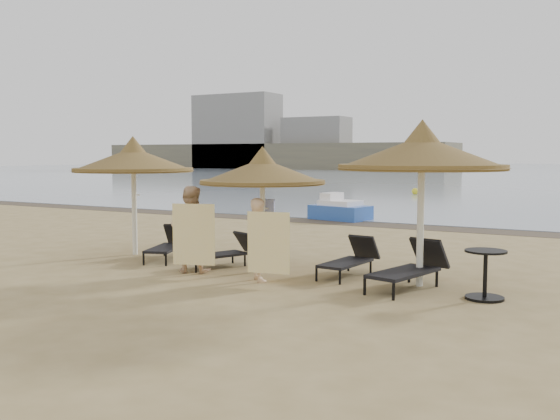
% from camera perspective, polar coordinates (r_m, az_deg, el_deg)
% --- Properties ---
extents(ground, '(160.00, 160.00, 0.00)m').
position_cam_1_polar(ground, '(12.56, -2.57, -5.80)').
color(ground, tan).
rests_on(ground, ground).
extents(wet_sand_strip, '(200.00, 1.60, 0.01)m').
position_cam_1_polar(wet_sand_strip, '(21.05, 11.04, -1.44)').
color(wet_sand_strip, '#4B3E2E').
rests_on(wet_sand_strip, ground).
extents(far_shore, '(150.00, 54.80, 12.00)m').
position_cam_1_polar(far_shore, '(93.79, 9.58, 5.40)').
color(far_shore, '#70694D').
rests_on(far_shore, ground).
extents(palapa_left, '(2.83, 2.83, 2.81)m').
position_cam_1_polar(palapa_left, '(15.06, -13.27, 4.44)').
color(palapa_left, white).
rests_on(palapa_left, ground).
extents(palapa_center, '(2.56, 2.56, 2.54)m').
position_cam_1_polar(palapa_center, '(12.54, -1.62, 3.49)').
color(palapa_center, white).
rests_on(palapa_center, ground).
extents(palapa_right, '(3.02, 3.02, 3.00)m').
position_cam_1_polar(palapa_right, '(11.41, 12.84, 5.03)').
color(palapa_right, white).
rests_on(palapa_right, ground).
extents(lounger_far_left, '(1.07, 1.76, 0.75)m').
position_cam_1_polar(lounger_far_left, '(14.43, -10.09, -3.09)').
color(lounger_far_left, black).
rests_on(lounger_far_left, ground).
extents(lounger_near_left, '(1.10, 1.66, 0.71)m').
position_cam_1_polar(lounger_near_left, '(13.31, -5.01, -3.80)').
color(lounger_near_left, black).
rests_on(lounger_near_left, ground).
extents(lounger_near_right, '(0.71, 1.72, 0.75)m').
position_cam_1_polar(lounger_near_right, '(12.38, 6.52, -4.41)').
color(lounger_near_right, black).
rests_on(lounger_near_right, ground).
extents(lounger_far_right, '(1.05, 1.99, 0.85)m').
position_cam_1_polar(lounger_far_right, '(11.37, 11.92, -5.11)').
color(lounger_far_right, black).
rests_on(lounger_far_right, ground).
extents(side_table, '(0.68, 0.68, 0.82)m').
position_cam_1_polar(side_table, '(10.82, 18.25, -5.77)').
color(side_table, black).
rests_on(side_table, ground).
extents(person_left, '(1.07, 0.86, 2.03)m').
position_cam_1_polar(person_left, '(12.67, -8.22, -1.11)').
color(person_left, tan).
rests_on(person_left, ground).
extents(person_right, '(0.99, 0.96, 1.82)m').
position_cam_1_polar(person_right, '(11.68, -1.93, -2.11)').
color(person_right, tan).
rests_on(person_right, ground).
extents(towel_left, '(0.82, 0.29, 1.20)m').
position_cam_1_polar(towel_left, '(12.21, -7.91, -2.23)').
color(towel_left, yellow).
rests_on(towel_left, ground).
extents(towel_right, '(0.79, 0.18, 1.13)m').
position_cam_1_polar(towel_right, '(11.30, -1.07, -3.02)').
color(towel_right, yellow).
rests_on(towel_right, ground).
extents(bag_patterned, '(0.32, 0.19, 0.39)m').
position_cam_1_polar(bag_patterned, '(12.74, -1.19, 0.14)').
color(bag_patterned, white).
rests_on(bag_patterned, ground).
extents(bag_dark, '(0.23, 0.13, 0.31)m').
position_cam_1_polar(bag_dark, '(12.47, -1.98, -1.04)').
color(bag_dark, black).
rests_on(bag_dark, ground).
extents(pedal_boat, '(2.29, 1.63, 0.97)m').
position_cam_1_polar(pedal_boat, '(22.77, 5.47, 0.02)').
color(pedal_boat, blue).
rests_on(pedal_boat, ground).
extents(buoy_left, '(0.39, 0.39, 0.39)m').
position_cam_1_polar(buoy_left, '(37.50, 12.25, 1.68)').
color(buoy_left, yellow).
rests_on(buoy_left, ground).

